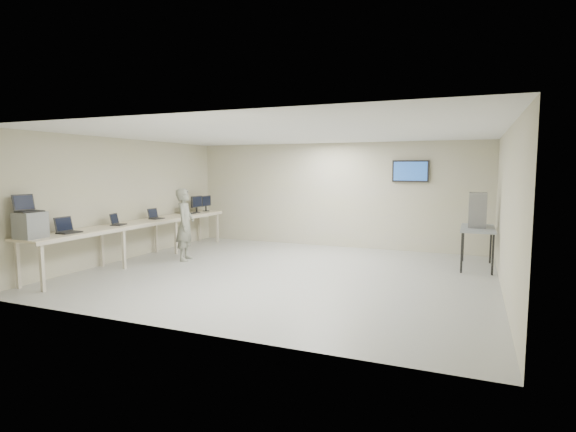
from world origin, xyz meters
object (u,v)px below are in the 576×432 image
at_px(side_table, 478,231).
at_px(soldier, 185,225).
at_px(workbench, 141,225).
at_px(equipment_box, 30,225).

bearing_deg(side_table, soldier, -164.92).
bearing_deg(workbench, equipment_box, -91.31).
distance_m(equipment_box, soldier, 3.29).
bearing_deg(equipment_box, side_table, 32.02).
relative_size(workbench, equipment_box, 13.09).
bearing_deg(side_table, equipment_box, -146.52).
bearing_deg(soldier, side_table, -93.39).
bearing_deg(equipment_box, workbench, 87.24).
bearing_deg(soldier, workbench, 92.43).
bearing_deg(side_table, workbench, -164.12).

